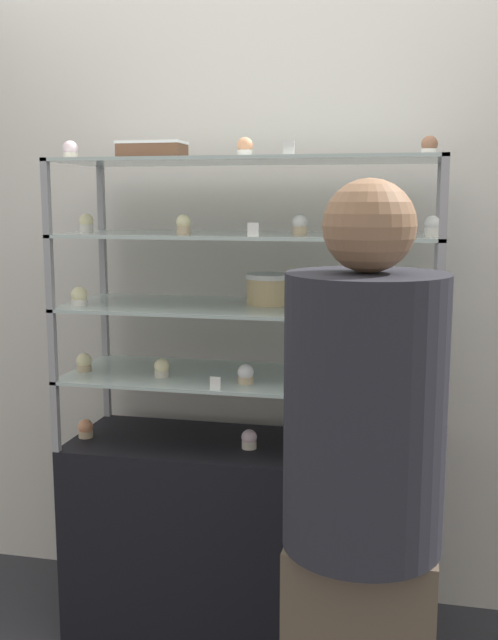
{
  "coord_description": "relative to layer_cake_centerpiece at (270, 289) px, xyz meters",
  "views": [
    {
      "loc": [
        0.57,
        -2.54,
        1.61
      ],
      "look_at": [
        0.0,
        0.0,
        1.19
      ],
      "focal_mm": 42.0,
      "sensor_mm": 36.0,
      "label": 1
    }
  ],
  "objects": [
    {
      "name": "ground_plane",
      "position": [
        -0.06,
        -0.05,
        -1.3
      ],
      "size": [
        20.0,
        20.0,
        0.0
      ],
      "primitive_type": "plane",
      "color": "#2D2D33"
    },
    {
      "name": "back_wall",
      "position": [
        -0.06,
        0.33,
        0.0
      ],
      "size": [
        8.0,
        0.05,
        2.6
      ],
      "color": "silver",
      "rests_on": "ground_plane"
    },
    {
      "name": "display_base",
      "position": [
        -0.06,
        -0.05,
        -0.93
      ],
      "size": [
        1.31,
        0.47,
        0.73
      ],
      "color": "black",
      "rests_on": "ground_plane"
    },
    {
      "name": "display_riser_lower",
      "position": [
        -0.06,
        -0.05,
        -0.32
      ],
      "size": [
        1.31,
        0.47,
        0.25
      ],
      "color": "#99999E",
      "rests_on": "display_base"
    },
    {
      "name": "display_riser_middle",
      "position": [
        -0.06,
        -0.05,
        -0.07
      ],
      "size": [
        1.31,
        0.47,
        0.25
      ],
      "color": "#99999E",
      "rests_on": "display_riser_lower"
    },
    {
      "name": "display_riser_upper",
      "position": [
        -0.06,
        -0.05,
        0.18
      ],
      "size": [
        1.31,
        0.47,
        0.25
      ],
      "color": "#99999E",
      "rests_on": "display_riser_middle"
    },
    {
      "name": "display_riser_top",
      "position": [
        -0.06,
        -0.05,
        0.44
      ],
      "size": [
        1.31,
        0.47,
        0.25
      ],
      "color": "#99999E",
      "rests_on": "display_riser_upper"
    },
    {
      "name": "layer_cake_centerpiece",
      "position": [
        0.0,
        0.0,
        0.0
      ],
      "size": [
        0.17,
        0.17,
        0.11
      ],
      "color": "#DBBC84",
      "rests_on": "display_riser_middle"
    },
    {
      "name": "sheet_cake_frosted",
      "position": [
        -0.41,
        -0.07,
        0.48
      ],
      "size": [
        0.23,
        0.13,
        0.06
      ],
      "color": "brown",
      "rests_on": "display_riser_top"
    },
    {
      "name": "cupcake_0",
      "position": [
        -0.67,
        -0.11,
        -0.53
      ],
      "size": [
        0.06,
        0.06,
        0.07
      ],
      "color": "#CCB28C",
      "rests_on": "display_base"
    },
    {
      "name": "cupcake_1",
      "position": [
        -0.05,
        -0.1,
        -0.53
      ],
      "size": [
        0.06,
        0.06,
        0.07
      ],
      "color": "beige",
      "rests_on": "display_base"
    },
    {
      "name": "cupcake_2",
      "position": [
        0.53,
        -0.11,
        -0.53
      ],
      "size": [
        0.06,
        0.06,
        0.07
      ],
      "color": "beige",
      "rests_on": "display_base"
    },
    {
      "name": "price_tag_0",
      "position": [
        0.33,
        -0.27,
        -0.54
      ],
      "size": [
        0.04,
        0.0,
        0.04
      ],
      "color": "white",
      "rests_on": "display_base"
    },
    {
      "name": "cupcake_3",
      "position": [
        -0.67,
        -0.11,
        -0.28
      ],
      "size": [
        0.06,
        0.06,
        0.07
      ],
      "color": "#CCB28C",
      "rests_on": "display_riser_lower"
    },
    {
      "name": "cupcake_4",
      "position": [
        -0.36,
        -0.13,
        -0.28
      ],
      "size": [
        0.06,
        0.06,
        0.07
      ],
      "color": "beige",
      "rests_on": "display_riser_lower"
    },
    {
      "name": "cupcake_5",
      "position": [
        -0.05,
        -0.16,
        -0.28
      ],
      "size": [
        0.06,
        0.06,
        0.07
      ],
      "color": "#CCB28C",
      "rests_on": "display_riser_lower"
    },
    {
      "name": "cupcake_6",
      "position": [
        0.24,
        -0.11,
        -0.28
      ],
      "size": [
        0.06,
        0.06,
        0.07
      ],
      "color": "beige",
      "rests_on": "display_riser_lower"
    },
    {
      "name": "cupcake_7",
      "position": [
        0.54,
        -0.17,
        -0.28
      ],
      "size": [
        0.06,
        0.06,
        0.07
      ],
      "color": "beige",
      "rests_on": "display_riser_lower"
    },
    {
      "name": "price_tag_1",
      "position": [
        -0.13,
        -0.27,
        -0.29
      ],
      "size": [
        0.04,
        0.0,
        0.04
      ],
      "color": "white",
      "rests_on": "display_riser_lower"
    },
    {
      "name": "cupcake_8",
      "position": [
        -0.65,
        -0.18,
        -0.02
      ],
      "size": [
        0.06,
        0.06,
        0.07
      ],
      "color": "white",
      "rests_on": "display_riser_middle"
    },
    {
      "name": "cupcake_9",
      "position": [
        0.54,
        -0.16,
        -0.02
      ],
      "size": [
        0.06,
        0.06,
        0.07
      ],
      "color": "white",
      "rests_on": "display_riser_middle"
    },
    {
      "name": "price_tag_2",
      "position": [
        0.18,
        -0.27,
        -0.03
      ],
      "size": [
        0.04,
        0.0,
        0.04
      ],
      "color": "white",
      "rests_on": "display_riser_middle"
    },
    {
      "name": "cupcake_10",
      "position": [
        -0.65,
        -0.09,
        0.23
      ],
      "size": [
        0.05,
        0.05,
        0.07
      ],
      "color": "white",
      "rests_on": "display_riser_upper"
    },
    {
      "name": "cupcake_11",
      "position": [
        -0.27,
        -0.16,
        0.23
      ],
      "size": [
        0.05,
        0.05,
        0.07
      ],
      "color": "#CCB28C",
      "rests_on": "display_riser_upper"
    },
    {
      "name": "cupcake_12",
      "position": [
        0.12,
        -0.12,
        0.23
      ],
      "size": [
        0.05,
        0.05,
        0.07
      ],
      "color": "#CCB28C",
      "rests_on": "display_riser_upper"
    },
    {
      "name": "cupcake_13",
      "position": [
        0.55,
        -0.16,
        0.23
      ],
      "size": [
        0.05,
        0.05,
        0.07
      ],
      "color": "white",
      "rests_on": "display_riser_upper"
    },
    {
      "name": "price_tag_3",
      "position": [
        -0.0,
        -0.27,
        0.22
      ],
      "size": [
        0.04,
        0.0,
        0.04
      ],
      "color": "white",
      "rests_on": "display_riser_upper"
    },
    {
      "name": "cupcake_14",
      "position": [
        -0.67,
        -0.15,
        0.48
      ],
      "size": [
        0.05,
        0.05,
        0.06
      ],
      "color": "beige",
      "rests_on": "display_riser_top"
    },
    {
      "name": "cupcake_15",
      "position": [
        -0.05,
        -0.16,
        0.48
      ],
      "size": [
        0.05,
        0.05,
        0.06
      ],
      "color": "white",
      "rests_on": "display_riser_top"
    },
    {
      "name": "cupcake_16",
      "position": [
        0.53,
        -0.09,
        0.48
      ],
      "size": [
        0.05,
        0.05,
        0.06
      ],
      "color": "white",
      "rests_on": "display_riser_top"
    },
    {
      "name": "price_tag_4",
      "position": [
        0.11,
        -0.27,
        0.47
      ],
      "size": [
        0.04,
        0.0,
        0.04
      ],
      "color": "white",
      "rests_on": "display_riser_top"
    },
    {
      "name": "customer_figure",
      "position": [
        0.4,
        -0.84,
        -0.41
      ],
      "size": [
        0.39,
        0.39,
        1.66
      ],
      "color": "brown",
      "rests_on": "ground_plane"
    }
  ]
}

